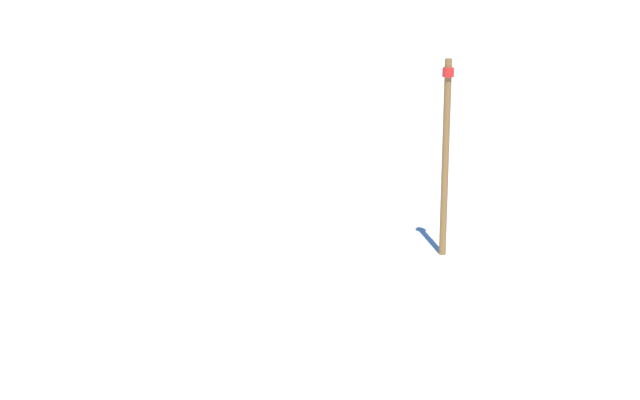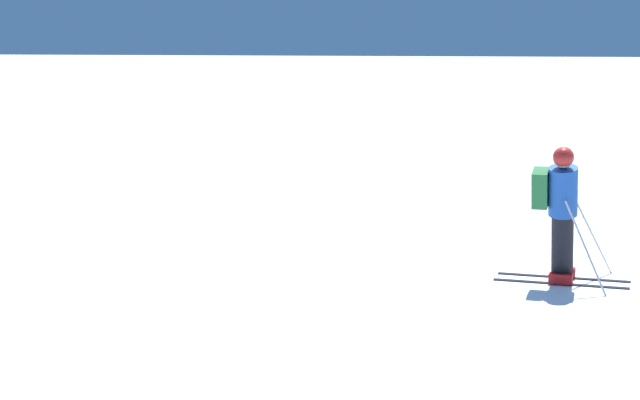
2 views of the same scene
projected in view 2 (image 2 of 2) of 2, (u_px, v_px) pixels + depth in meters
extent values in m
plane|color=white|center=(562.00, 264.00, 13.91)|extent=(300.00, 300.00, 0.00)
cube|color=black|center=(561.00, 284.00, 12.78)|extent=(0.23, 1.60, 0.01)
cube|color=black|center=(563.00, 278.00, 13.12)|extent=(0.23, 1.60, 0.01)
cube|color=#B21919|center=(561.00, 279.00, 12.77)|extent=(0.16, 0.29, 0.12)
cube|color=#B21919|center=(563.00, 272.00, 13.11)|extent=(0.16, 0.29, 0.12)
cylinder|color=black|center=(562.00, 243.00, 12.76)|extent=(0.45, 0.30, 0.79)
cylinder|color=#194799|center=(563.00, 191.00, 12.51)|extent=(0.50, 0.38, 0.65)
sphere|color=tan|center=(563.00, 159.00, 12.37)|extent=(0.28, 0.23, 0.26)
sphere|color=#AD231E|center=(563.00, 157.00, 12.36)|extent=(0.32, 0.27, 0.30)
cube|color=#236633|center=(541.00, 188.00, 12.58)|extent=(0.39, 0.21, 0.49)
cylinder|color=#B7B7BC|center=(586.00, 248.00, 12.26)|extent=(0.22, 0.51, 1.07)
cylinder|color=#B7B7BC|center=(591.00, 231.00, 13.04)|extent=(0.67, 0.59, 1.18)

